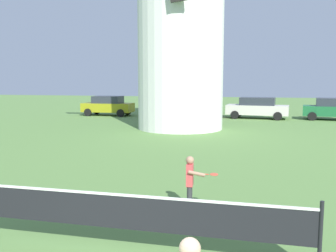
# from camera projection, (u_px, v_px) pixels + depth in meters

# --- Properties ---
(tennis_net) EXTENTS (5.48, 0.06, 1.10)m
(tennis_net) POSITION_uv_depth(u_px,v_px,m) (140.00, 213.00, 5.79)
(tennis_net) COLOR black
(tennis_net) RESTS_ON ground_plane
(player_far) EXTENTS (0.72, 0.44, 1.19)m
(player_far) POSITION_uv_depth(u_px,v_px,m) (191.00, 179.00, 7.83)
(player_far) COLOR #333338
(player_far) RESTS_ON ground_plane
(parked_car_mustard) EXTENTS (4.03, 1.92, 1.56)m
(parked_car_mustard) POSITION_uv_depth(u_px,v_px,m) (108.00, 105.00, 29.16)
(parked_car_mustard) COLOR #999919
(parked_car_mustard) RESTS_ON ground_plane
(parked_car_red) EXTENTS (4.35, 2.29, 1.56)m
(parked_car_red) POSITION_uv_depth(u_px,v_px,m) (180.00, 106.00, 27.99)
(parked_car_red) COLOR red
(parked_car_red) RESTS_ON ground_plane
(parked_car_cream) EXTENTS (4.62, 2.28, 1.56)m
(parked_car_cream) POSITION_uv_depth(u_px,v_px,m) (257.00, 108.00, 26.81)
(parked_car_cream) COLOR silver
(parked_car_cream) RESTS_ON ground_plane
(parked_car_green) EXTENTS (4.20, 2.30, 1.56)m
(parked_car_green) POSITION_uv_depth(u_px,v_px,m) (333.00, 109.00, 25.76)
(parked_car_green) COLOR #1E6638
(parked_car_green) RESTS_ON ground_plane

